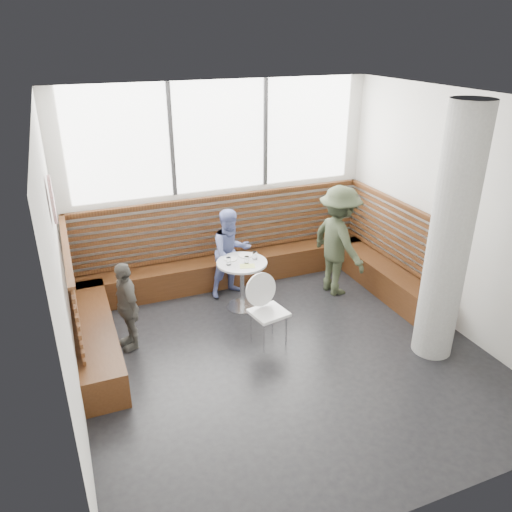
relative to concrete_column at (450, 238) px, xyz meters
name	(u,v)px	position (x,y,z in m)	size (l,w,h in m)	color
room	(288,242)	(-1.85, 0.60, 0.00)	(5.00, 5.00, 3.20)	silver
booth	(238,271)	(-1.85, 2.37, -1.19)	(5.00, 2.50, 1.44)	#3D210F
concrete_column	(450,238)	(0.00, 0.00, 0.00)	(0.50, 0.50, 3.20)	gray
wall_art	(52,200)	(-4.31, 1.00, 0.70)	(0.50, 0.50, 0.03)	white
cafe_table	(242,275)	(-1.93, 1.96, -1.05)	(0.74, 0.74, 0.77)	silver
cafe_chair	(266,304)	(-1.94, 1.02, -1.03)	(0.46, 0.45, 0.96)	white
adult_man	(338,241)	(-0.35, 1.89, -0.72)	(1.13, 0.65, 1.75)	#363F2A
child_back	(231,253)	(-1.93, 2.44, -0.89)	(0.69, 0.53, 1.41)	#6672B1
child_left	(127,306)	(-3.66, 1.58, -0.99)	(0.71, 0.30, 1.22)	#5A5851
plate_near	(231,259)	(-2.05, 2.11, -0.83)	(0.20, 0.20, 0.01)	white
plate_far	(246,255)	(-1.80, 2.15, -0.83)	(0.22, 0.22, 0.02)	white
glass_left	(229,261)	(-2.14, 1.95, -0.78)	(0.07, 0.07, 0.12)	white
glass_mid	(247,260)	(-1.88, 1.89, -0.78)	(0.07, 0.07, 0.11)	white
glass_right	(255,255)	(-1.71, 1.99, -0.78)	(0.07, 0.07, 0.11)	white
menu_card	(247,266)	(-1.91, 1.80, -0.83)	(0.22, 0.15, 0.00)	#A5C64C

